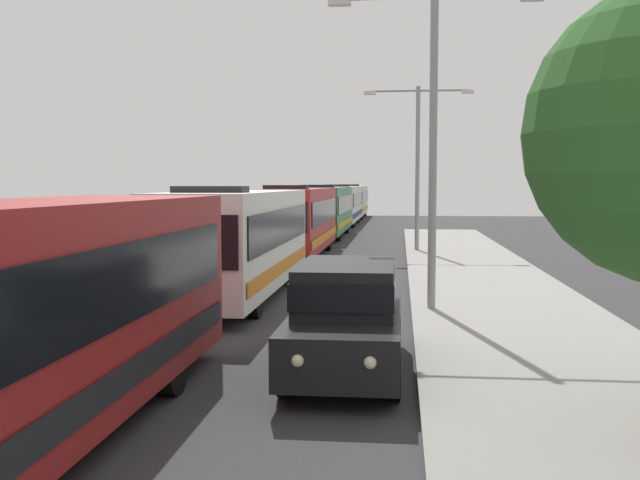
{
  "coord_description": "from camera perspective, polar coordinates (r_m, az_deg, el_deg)",
  "views": [
    {
      "loc": [
        3.3,
        3.68,
        3.27
      ],
      "look_at": [
        1.68,
        18.73,
        2.12
      ],
      "focal_mm": 41.8,
      "sensor_mm": 36.0,
      "label": 1
    }
  ],
  "objects": [
    {
      "name": "streetlamp_mid",
      "position": [
        18.8,
        8.68,
        9.43
      ],
      "size": [
        5.22,
        0.28,
        7.87
      ],
      "color": "gray",
      "rests_on": "sidewalk"
    },
    {
      "name": "bus_fourth_in_line",
      "position": [
        45.86,
        0.39,
        2.37
      ],
      "size": [
        2.58,
        11.8,
        3.21
      ],
      "color": "#33724C",
      "rests_on": "ground_plane"
    },
    {
      "name": "bus_middle",
      "position": [
        33.48,
        -1.76,
        1.63
      ],
      "size": [
        2.58,
        11.01,
        3.21
      ],
      "color": "maroon",
      "rests_on": "ground_plane"
    },
    {
      "name": "white_suv",
      "position": [
        12.88,
        2.05,
        -5.65
      ],
      "size": [
        1.86,
        4.99,
        1.9
      ],
      "color": "black",
      "rests_on": "ground_plane"
    },
    {
      "name": "streetlamp_far",
      "position": [
        35.32,
        7.49,
        6.81
      ],
      "size": [
        5.06,
        0.28,
        7.63
      ],
      "color": "gray",
      "rests_on": "sidewalk"
    },
    {
      "name": "box_truck_oncoming",
      "position": [
        68.31,
        -0.5,
        3.03
      ],
      "size": [
        2.35,
        8.17,
        3.15
      ],
      "color": "white",
      "rests_on": "ground_plane"
    },
    {
      "name": "bus_second_in_line",
      "position": [
        21.46,
        -6.24,
        0.09
      ],
      "size": [
        2.58,
        10.57,
        3.21
      ],
      "color": "silver",
      "rests_on": "ground_plane"
    },
    {
      "name": "bus_tail_end",
      "position": [
        71.43,
        2.46,
        3.07
      ],
      "size": [
        2.58,
        12.41,
        3.21
      ],
      "color": "silver",
      "rests_on": "ground_plane"
    },
    {
      "name": "bus_rear",
      "position": [
        59.03,
        1.68,
        2.8
      ],
      "size": [
        2.58,
        12.04,
        3.21
      ],
      "color": "silver",
      "rests_on": "ground_plane"
    }
  ]
}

